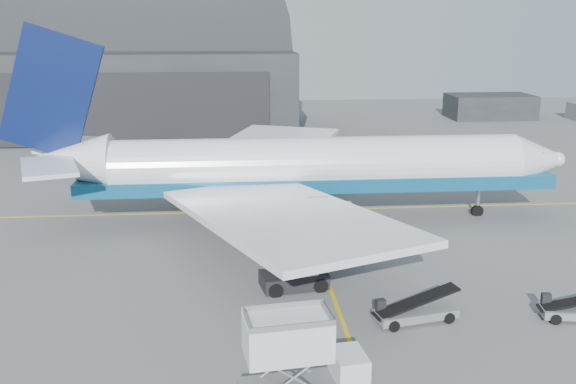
{
  "coord_description": "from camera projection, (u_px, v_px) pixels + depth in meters",
  "views": [
    {
      "loc": [
        -5.86,
        -34.26,
        16.37
      ],
      "look_at": [
        -2.08,
        9.6,
        4.5
      ],
      "focal_mm": 40.0,
      "sensor_mm": 36.0,
      "label": 1
    }
  ],
  "objects": [
    {
      "name": "ground",
      "position": [
        337.0,
        307.0,
        37.71
      ],
      "size": [
        200.0,
        200.0,
        0.0
      ],
      "primitive_type": "plane",
      "color": "#565659",
      "rests_on": "ground"
    },
    {
      "name": "taxi_lines",
      "position": [
        311.0,
        237.0,
        49.89
      ],
      "size": [
        80.0,
        42.12,
        0.02
      ],
      "color": "gold",
      "rests_on": "ground"
    },
    {
      "name": "hangar",
      "position": [
        124.0,
        67.0,
        95.87
      ],
      "size": [
        50.0,
        28.3,
        28.0
      ],
      "color": "black",
      "rests_on": "ground"
    },
    {
      "name": "distant_bldg_a",
      "position": [
        489.0,
        118.0,
        110.12
      ],
      "size": [
        14.0,
        8.0,
        4.0
      ],
      "primitive_type": "cube",
      "color": "black",
      "rests_on": "ground"
    },
    {
      "name": "airliner",
      "position": [
        295.0,
        168.0,
        52.84
      ],
      "size": [
        46.48,
        45.07,
        16.31
      ],
      "color": "white",
      "rests_on": "ground"
    },
    {
      "name": "catering_truck",
      "position": [
        298.0,
        358.0,
        28.23
      ],
      "size": [
        5.88,
        2.8,
        3.89
      ],
      "rotation": [
        0.0,
        0.0,
        0.13
      ],
      "color": "slate",
      "rests_on": "ground"
    },
    {
      "name": "pushback_tug",
      "position": [
        296.0,
        277.0,
        40.31
      ],
      "size": [
        4.42,
        3.02,
        1.9
      ],
      "rotation": [
        0.0,
        0.0,
        0.17
      ],
      "color": "black",
      "rests_on": "ground"
    },
    {
      "name": "belt_loader_a",
      "position": [
        415.0,
        312.0,
        35.8
      ],
      "size": [
        5.05,
        2.53,
        1.89
      ],
      "rotation": [
        0.0,
        0.0,
        0.21
      ],
      "color": "slate",
      "rests_on": "ground"
    },
    {
      "name": "traffic_cone",
      "position": [
        409.0,
        306.0,
        37.26
      ],
      "size": [
        0.37,
        0.37,
        0.54
      ],
      "color": "#E43807",
      "rests_on": "ground"
    }
  ]
}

